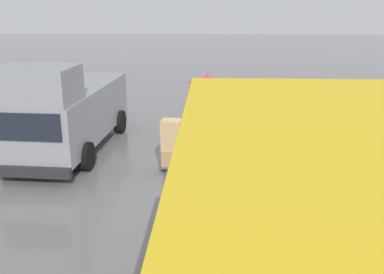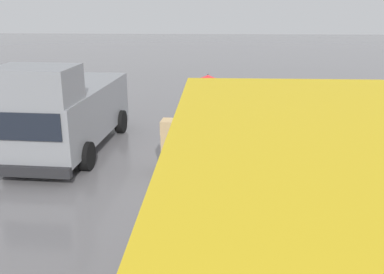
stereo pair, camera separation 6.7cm
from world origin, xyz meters
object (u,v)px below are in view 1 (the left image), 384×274
Objects in this scene: pedestrian_pink_side at (206,94)px; pedestrian_black_side at (265,110)px; cargo_van_parked_right at (66,110)px; shopping_cart_vendor at (210,148)px; hand_dolly_boxes at (171,144)px.

pedestrian_pink_side is 2.26m from pedestrian_black_side.
cargo_van_parked_right is at bearing -14.83° from pedestrian_black_side.
cargo_van_parked_right is 5.35× the size of shopping_cart_vendor.
hand_dolly_boxes is (0.93, 0.18, 0.17)m from shopping_cart_vendor.
pedestrian_black_side reaches higher than shopping_cart_vendor.
hand_dolly_boxes is at bearing 66.56° from pedestrian_pink_side.
pedestrian_black_side is (-1.28, 0.10, 1.00)m from shopping_cart_vendor.
pedestrian_pink_side is (0.12, -1.68, 1.00)m from shopping_cart_vendor.
cargo_van_parked_right is 4.10× the size of hand_dolly_boxes.
pedestrian_pink_side is at bearing -85.95° from shopping_cart_vendor.
shopping_cart_vendor is (-3.95, 1.28, -0.61)m from cargo_van_parked_right.
pedestrian_pink_side is (-0.81, -1.86, 0.83)m from hand_dolly_boxes.
pedestrian_pink_side and pedestrian_black_side have the same top height.
pedestrian_black_side is (-2.21, -0.08, 0.83)m from hand_dolly_boxes.
cargo_van_parked_right reaches higher than shopping_cart_vendor.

